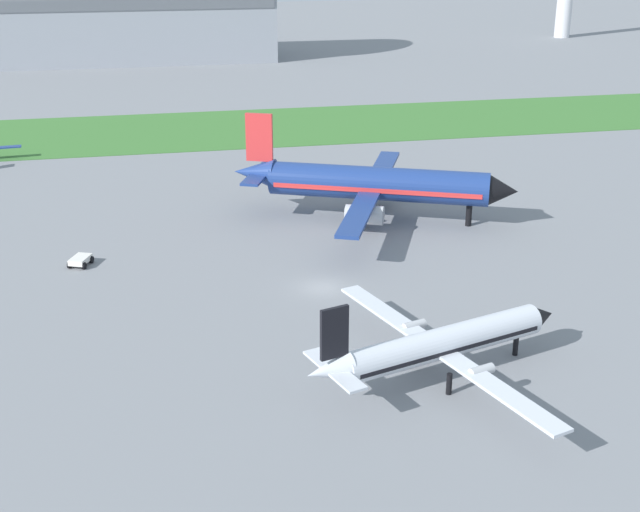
{
  "coord_description": "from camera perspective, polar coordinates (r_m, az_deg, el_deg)",
  "views": [
    {
      "loc": [
        -14.95,
        -70.93,
        31.38
      ],
      "look_at": [
        -0.14,
        0.38,
        3.0
      ],
      "focal_mm": 48.27,
      "sensor_mm": 36.0,
      "label": 1
    }
  ],
  "objects": [
    {
      "name": "baggage_cart_near_gate",
      "position": [
        87.04,
        -15.6,
        -0.26
      ],
      "size": [
        2.53,
        2.87,
        0.9
      ],
      "rotation": [
        0.0,
        0.0,
        1.18
      ],
      "color": "white",
      "rests_on": "ground_plane"
    },
    {
      "name": "airplane_midfield_jet",
      "position": [
        96.1,
        3.49,
        4.79
      ],
      "size": [
        30.62,
        30.79,
        11.52
      ],
      "rotation": [
        0.0,
        0.0,
        5.88
      ],
      "color": "navy",
      "rests_on": "ground_plane"
    },
    {
      "name": "airplane_foreground_turboprop",
      "position": [
        63.29,
        7.92,
        -5.78
      ],
      "size": [
        21.44,
        24.81,
        7.64
      ],
      "rotation": [
        0.0,
        0.0,
        0.3
      ],
      "color": "silver",
      "rests_on": "ground_plane"
    },
    {
      "name": "ground_plane",
      "position": [
        78.99,
        0.16,
        -2.12
      ],
      "size": [
        600.0,
        600.0,
        0.0
      ],
      "primitive_type": "plane",
      "color": "gray"
    },
    {
      "name": "grass_taxiway_strip",
      "position": [
        141.99,
        -5.46,
        8.44
      ],
      "size": [
        360.0,
        28.0,
        0.08
      ],
      "primitive_type": "cube",
      "color": "#3D7533",
      "rests_on": "ground_plane"
    }
  ]
}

